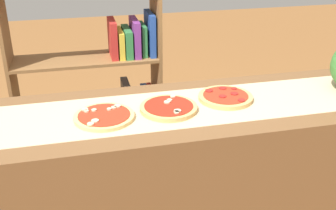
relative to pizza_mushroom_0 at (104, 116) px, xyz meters
name	(u,v)px	position (x,y,z in m)	size (l,w,h in m)	color
counter	(168,196)	(0.28, 0.03, -0.48)	(2.16, 0.59, 0.94)	brown
parchment_paper	(168,109)	(0.28, 0.03, -0.01)	(1.96, 0.39, 0.00)	tan
pizza_mushroom_0	(104,116)	(0.00, 0.00, 0.00)	(0.25, 0.25, 0.02)	#DBB26B
pizza_mushroom_1	(169,108)	(0.28, 0.02, 0.00)	(0.25, 0.25, 0.03)	tan
pizza_pepperoni_2	(226,97)	(0.56, 0.07, 0.00)	(0.25, 0.25, 0.03)	tan
bookshelf	(108,91)	(0.09, 0.91, -0.28)	(0.91, 0.30, 1.36)	brown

